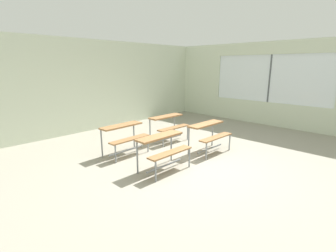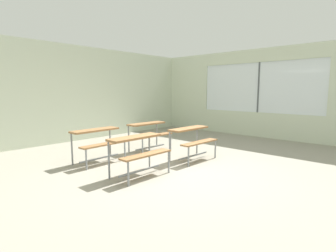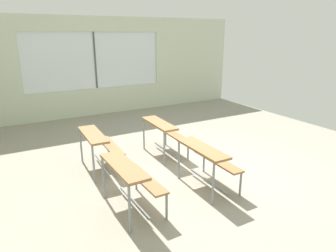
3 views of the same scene
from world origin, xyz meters
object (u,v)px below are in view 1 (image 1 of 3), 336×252
Objects in this scene: desk_bench_r0c1 at (209,131)px; desk_bench_r1c0 at (124,133)px; desk_bench_r0c0 at (163,145)px; desk_bench_r1c1 at (169,122)px.

desk_bench_r0c1 is 2.13m from desk_bench_r1c0.
desk_bench_r0c0 is 2.06m from desk_bench_r1c1.
desk_bench_r1c1 is (1.56, -0.01, 0.00)m from desk_bench_r1c0.
desk_bench_r0c1 is (1.59, -0.05, 0.00)m from desk_bench_r0c0.
desk_bench_r1c1 is at bearing 92.75° from desk_bench_r0c1.
desk_bench_r1c0 is at bearing -178.58° from desk_bench_r1c1.
desk_bench_r0c1 and desk_bench_r1c1 have the same top height.
desk_bench_r0c1 is 1.40m from desk_bench_r1c1.
desk_bench_r1c0 is at bearing 139.90° from desk_bench_r0c1.
desk_bench_r0c1 is at bearing -86.89° from desk_bench_r1c1.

